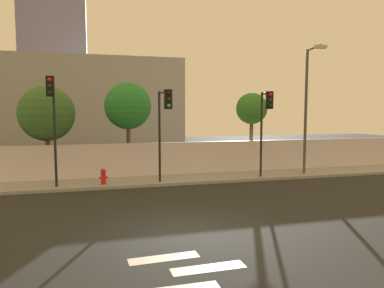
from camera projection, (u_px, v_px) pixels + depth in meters
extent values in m
plane|color=#252727|center=(185.00, 235.00, 10.81)|extent=(80.00, 80.00, 0.00)
cube|color=gray|center=(147.00, 181.00, 18.68)|extent=(36.00, 2.40, 0.15)
cube|color=silver|center=(144.00, 159.00, 19.83)|extent=(36.00, 0.18, 1.80)
cube|color=silver|center=(208.00, 268.00, 8.49)|extent=(1.81, 0.48, 0.01)
cube|color=silver|center=(164.00, 258.00, 9.07)|extent=(1.82, 0.52, 0.01)
cylinder|color=black|center=(160.00, 137.00, 17.99)|extent=(0.12, 0.12, 4.54)
cylinder|color=black|center=(163.00, 92.00, 17.08)|extent=(0.22, 1.52, 0.08)
cube|color=black|center=(168.00, 99.00, 16.40)|extent=(0.36, 0.23, 0.90)
sphere|color=black|center=(169.00, 93.00, 16.27)|extent=(0.18, 0.18, 0.18)
sphere|color=#33260A|center=(169.00, 99.00, 16.29)|extent=(0.18, 0.18, 0.18)
sphere|color=#19F24C|center=(169.00, 106.00, 16.32)|extent=(0.18, 0.18, 0.18)
cylinder|color=black|center=(55.00, 133.00, 16.69)|extent=(0.12, 0.12, 5.09)
cylinder|color=black|center=(51.00, 79.00, 16.06)|extent=(0.11, 0.84, 0.08)
cube|color=black|center=(50.00, 86.00, 15.68)|extent=(0.35, 0.21, 0.90)
sphere|color=red|center=(50.00, 80.00, 15.54)|extent=(0.18, 0.18, 0.18)
sphere|color=#33260A|center=(50.00, 86.00, 15.57)|extent=(0.18, 0.18, 0.18)
sphere|color=black|center=(50.00, 93.00, 15.59)|extent=(0.18, 0.18, 0.18)
cylinder|color=black|center=(261.00, 135.00, 19.44)|extent=(0.12, 0.12, 4.56)
cylinder|color=black|center=(266.00, 94.00, 18.79)|extent=(0.11, 0.93, 0.08)
cube|color=black|center=(270.00, 100.00, 18.37)|extent=(0.35, 0.21, 0.90)
sphere|color=red|center=(271.00, 95.00, 18.23)|extent=(0.18, 0.18, 0.18)
sphere|color=#33260A|center=(271.00, 100.00, 18.26)|extent=(0.18, 0.18, 0.18)
sphere|color=black|center=(270.00, 106.00, 18.28)|extent=(0.18, 0.18, 0.18)
cylinder|color=#4C4C51|center=(306.00, 113.00, 20.25)|extent=(0.16, 0.16, 6.95)
cylinder|color=#4C4C51|center=(314.00, 48.00, 19.05)|extent=(0.47, 1.77, 0.10)
cube|color=beige|center=(321.00, 47.00, 18.18)|extent=(0.64, 0.36, 0.16)
cylinder|color=red|center=(103.00, 178.00, 17.45)|extent=(0.24, 0.24, 0.61)
sphere|color=red|center=(103.00, 171.00, 17.42)|extent=(0.26, 0.26, 0.26)
cylinder|color=red|center=(100.00, 178.00, 17.40)|extent=(0.10, 0.09, 0.09)
cylinder|color=red|center=(107.00, 177.00, 17.49)|extent=(0.10, 0.09, 0.09)
cylinder|color=brown|center=(48.00, 154.00, 19.37)|extent=(0.24, 0.24, 2.77)
sphere|color=#386730|center=(47.00, 113.00, 19.17)|extent=(2.95, 2.95, 2.95)
cylinder|color=brown|center=(129.00, 148.00, 20.46)|extent=(0.22, 0.22, 3.27)
sphere|color=#298335|center=(128.00, 106.00, 20.25)|extent=(2.63, 2.63, 2.63)
cylinder|color=brown|center=(251.00, 144.00, 22.43)|extent=(0.23, 0.23, 3.34)
sphere|color=#357E28|center=(252.00, 108.00, 22.23)|extent=(1.94, 1.94, 1.94)
cube|color=#9B9B9B|center=(95.00, 106.00, 32.37)|extent=(15.21, 6.00, 8.31)
cube|color=gray|center=(54.00, 40.00, 42.03)|extent=(7.29, 5.00, 24.13)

